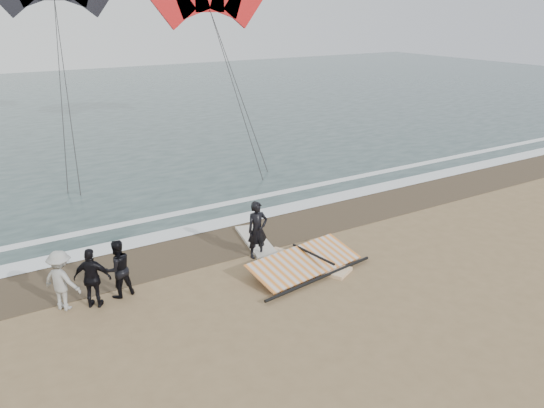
{
  "coord_description": "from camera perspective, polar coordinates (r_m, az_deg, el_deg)",
  "views": [
    {
      "loc": [
        -8.08,
        -10.03,
        7.29
      ],
      "look_at": [
        -0.09,
        3.0,
        1.6
      ],
      "focal_mm": 35.0,
      "sensor_mm": 36.0,
      "label": 1
    }
  ],
  "objects": [
    {
      "name": "ground",
      "position": [
        14.8,
        6.47,
        -9.24
      ],
      "size": [
        120.0,
        120.0,
        0.0
      ],
      "primitive_type": "plane",
      "color": "#8C704C",
      "rests_on": "ground"
    },
    {
      "name": "man_main",
      "position": [
        16.2,
        -1.58,
        -2.79
      ],
      "size": [
        0.69,
        0.48,
        1.81
      ],
      "primitive_type": "imported",
      "rotation": [
        0.0,
        0.0,
        -0.07
      ],
      "color": "black",
      "rests_on": "ground"
    },
    {
      "name": "sail_rig",
      "position": [
        15.76,
        3.04,
        -6.38
      ],
      "size": [
        3.99,
        2.15,
        0.49
      ],
      "color": "black",
      "rests_on": "ground"
    },
    {
      "name": "board_white",
      "position": [
        16.11,
        3.72,
        -6.32
      ],
      "size": [
        1.87,
        2.75,
        0.11
      ],
      "primitive_type": "cube",
      "rotation": [
        0.0,
        0.0,
        0.46
      ],
      "color": "silver",
      "rests_on": "ground"
    },
    {
      "name": "kite_red",
      "position": [
        31.81,
        -6.75,
        20.57
      ],
      "size": [
        7.69,
        4.81,
        12.0
      ],
      "color": "red",
      "rests_on": "ground"
    },
    {
      "name": "sea",
      "position": [
        44.38,
        -20.89,
        9.67
      ],
      "size": [
        120.0,
        54.0,
        0.02
      ],
      "primitive_type": "cube",
      "color": "#233838",
      "rests_on": "ground"
    },
    {
      "name": "foam_far",
      "position": [
        20.71,
        -6.45,
        -0.24
      ],
      "size": [
        120.0,
        0.45,
        0.01
      ],
      "primitive_type": "cube",
      "color": "white",
      "rests_on": "sea"
    },
    {
      "name": "board_cream",
      "position": [
        17.48,
        -1.72,
        -4.04
      ],
      "size": [
        1.24,
        2.72,
        0.11
      ],
      "primitive_type": "cube",
      "rotation": [
        0.0,
        0.0,
        -0.21
      ],
      "color": "beige",
      "rests_on": "ground"
    },
    {
      "name": "trio_cluster",
      "position": [
        14.53,
        -19.18,
        -7.32
      ],
      "size": [
        2.39,
        1.31,
        1.63
      ],
      "color": "black",
      "rests_on": "ground"
    },
    {
      "name": "wet_sand",
      "position": [
        18.15,
        -2.23,
        -3.26
      ],
      "size": [
        120.0,
        2.8,
        0.01
      ],
      "primitive_type": "cube",
      "color": "#4C3D2B",
      "rests_on": "ground"
    },
    {
      "name": "foam_near",
      "position": [
        19.28,
        -4.28,
        -1.77
      ],
      "size": [
        120.0,
        0.9,
        0.01
      ],
      "primitive_type": "cube",
      "color": "white",
      "rests_on": "sea"
    }
  ]
}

